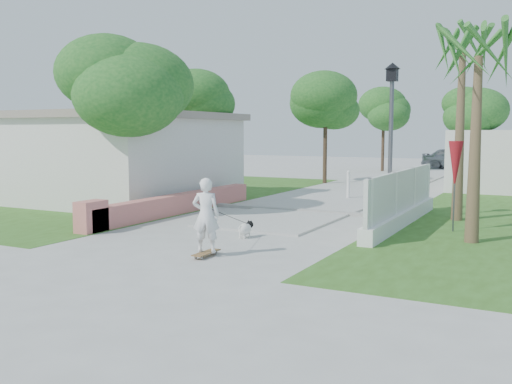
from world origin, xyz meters
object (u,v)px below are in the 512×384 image
Objects in this scene: patio_umbrella at (455,166)px; bollard at (348,184)px; parked_car at (456,158)px; skateboarder at (212,215)px; street_lamp at (391,136)px; dog at (246,229)px.

bollard is at bearing 129.91° from patio_umbrella.
skateboarder is at bearing -179.10° from parked_car.
skateboarder is (-2.17, -5.99, -1.63)m from street_lamp.
dog is at bearing -119.93° from street_lamp.
street_lamp is 1.93× the size of patio_umbrella.
patio_umbrella is 6.50m from skateboarder.
parked_car is (-1.70, 24.19, -1.68)m from street_lamp.
patio_umbrella reaches higher than skateboarder.
bollard is 8.66m from dog.
skateboarder reaches higher than bollard.
bollard is at bearing 178.89° from parked_car.
street_lamp reaches higher than parked_car.
parked_car is at bearing 94.02° from street_lamp.
patio_umbrella reaches higher than dog.
street_lamp is 7.44× the size of dog.
street_lamp is 4.07× the size of bollard.
parked_car is (0.69, 28.34, 0.53)m from dog.
bollard is 7.25m from patio_umbrella.
parked_car reaches higher than bollard.
patio_umbrella is 5.52m from dog.
bollard reaches higher than dog.
skateboarder is (0.53, -10.49, 0.21)m from bollard.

